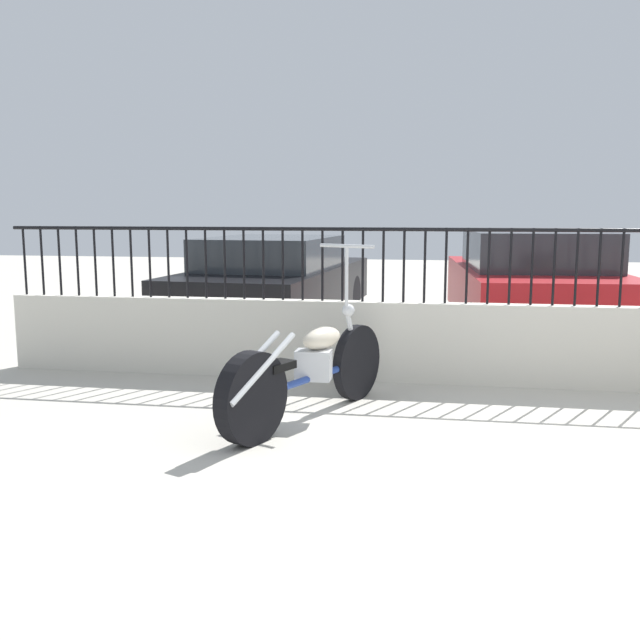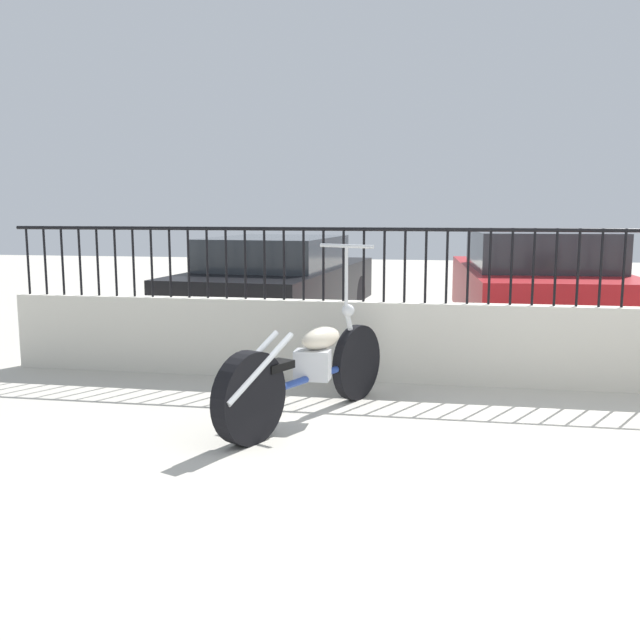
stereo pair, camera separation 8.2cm
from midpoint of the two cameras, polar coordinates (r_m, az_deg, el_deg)
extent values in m
plane|color=#B7B2A5|center=(4.59, 22.81, -13.07)|extent=(40.00, 40.00, 0.00)
cube|color=beige|center=(7.01, 18.37, -2.07)|extent=(10.84, 0.18, 0.78)
cylinder|color=black|center=(8.09, -22.06, 4.46)|extent=(0.02, 0.02, 0.71)
cylinder|color=black|center=(7.99, -20.86, 4.48)|extent=(0.02, 0.02, 0.71)
cylinder|color=black|center=(7.89, -19.63, 4.50)|extent=(0.02, 0.02, 0.71)
cylinder|color=black|center=(7.79, -18.37, 4.51)|extent=(0.02, 0.02, 0.71)
cylinder|color=black|center=(7.70, -17.07, 4.53)|extent=(0.02, 0.02, 0.71)
cylinder|color=black|center=(7.61, -15.75, 4.54)|extent=(0.02, 0.02, 0.71)
cylinder|color=black|center=(7.53, -14.40, 4.55)|extent=(0.02, 0.02, 0.71)
cylinder|color=black|center=(7.45, -13.01, 4.56)|extent=(0.02, 0.02, 0.71)
cylinder|color=black|center=(7.37, -11.60, 4.56)|extent=(0.02, 0.02, 0.71)
cylinder|color=black|center=(7.30, -10.16, 4.57)|extent=(0.02, 0.02, 0.71)
cylinder|color=black|center=(7.23, -8.69, 4.56)|extent=(0.02, 0.02, 0.71)
cylinder|color=black|center=(7.17, -7.20, 4.56)|extent=(0.02, 0.02, 0.71)
cylinder|color=black|center=(7.12, -5.68, 4.55)|extent=(0.02, 0.02, 0.71)
cylinder|color=black|center=(7.06, -4.13, 4.54)|extent=(0.02, 0.02, 0.71)
cylinder|color=black|center=(7.02, -2.57, 4.53)|extent=(0.02, 0.02, 0.71)
cylinder|color=black|center=(6.98, -0.98, 4.51)|extent=(0.02, 0.02, 0.71)
cylinder|color=black|center=(6.94, 0.62, 4.49)|extent=(0.02, 0.02, 0.71)
cylinder|color=black|center=(6.91, 2.23, 4.47)|extent=(0.02, 0.02, 0.71)
cylinder|color=black|center=(6.89, 3.86, 4.44)|extent=(0.02, 0.02, 0.71)
cylinder|color=black|center=(6.87, 5.50, 4.40)|extent=(0.02, 0.02, 0.71)
cylinder|color=black|center=(6.85, 7.15, 4.37)|extent=(0.02, 0.02, 0.71)
cylinder|color=black|center=(6.85, 8.80, 4.33)|extent=(0.02, 0.02, 0.71)
cylinder|color=black|center=(6.84, 10.45, 4.28)|extent=(0.02, 0.02, 0.71)
cylinder|color=black|center=(6.85, 12.11, 4.24)|extent=(0.02, 0.02, 0.71)
cylinder|color=black|center=(6.86, 13.76, 4.19)|extent=(0.02, 0.02, 0.71)
cylinder|color=black|center=(6.87, 15.40, 4.13)|extent=(0.02, 0.02, 0.71)
cylinder|color=black|center=(6.89, 17.04, 4.08)|extent=(0.02, 0.02, 0.71)
cylinder|color=black|center=(6.92, 18.66, 4.02)|extent=(0.02, 0.02, 0.71)
cylinder|color=black|center=(6.95, 20.28, 3.95)|extent=(0.02, 0.02, 0.71)
cylinder|color=black|center=(6.98, 21.87, 3.89)|extent=(0.02, 0.02, 0.71)
cylinder|color=black|center=(7.03, 23.45, 3.82)|extent=(0.02, 0.02, 0.71)
cylinder|color=black|center=(6.90, 18.80, 6.82)|extent=(10.84, 0.04, 0.04)
cylinder|color=black|center=(6.27, 3.34, -3.42)|extent=(0.35, 0.64, 0.66)
cylinder|color=black|center=(5.12, -5.20, -6.23)|extent=(0.40, 0.67, 0.68)
cylinder|color=navy|center=(5.68, -0.49, -4.70)|extent=(0.60, 1.24, 0.06)
cube|color=silver|center=(5.70, -0.20, -3.62)|extent=(0.28, 0.18, 0.24)
ellipsoid|color=beige|center=(5.75, 0.48, -1.46)|extent=(0.37, 0.50, 0.18)
cube|color=black|center=(5.30, -3.15, -3.68)|extent=(0.26, 0.32, 0.06)
cylinder|color=silver|center=(6.15, 2.93, -1.28)|extent=(0.13, 0.22, 0.51)
sphere|color=silver|center=(6.06, 2.65, 0.77)|extent=(0.11, 0.11, 0.11)
cylinder|color=silver|center=(6.00, 2.51, 3.42)|extent=(0.03, 0.03, 0.53)
cylinder|color=silver|center=(5.99, 2.53, 5.93)|extent=(0.49, 0.24, 0.03)
cylinder|color=silver|center=(5.06, -4.26, -3.83)|extent=(0.34, 0.68, 0.41)
cylinder|color=silver|center=(5.15, -5.48, -3.63)|extent=(0.34, 0.68, 0.41)
cylinder|color=black|center=(11.66, -4.71, 2.17)|extent=(0.16, 0.65, 0.64)
cylinder|color=black|center=(11.22, 3.24, 1.93)|extent=(0.16, 0.65, 0.64)
cylinder|color=black|center=(9.09, -10.62, 0.18)|extent=(0.16, 0.65, 0.64)
cylinder|color=black|center=(8.52, -0.58, -0.24)|extent=(0.16, 0.65, 0.64)
cube|color=black|center=(10.05, -2.98, 2.48)|extent=(2.11, 4.64, 0.63)
cube|color=#2D3338|center=(9.79, -3.41, 5.40)|extent=(1.75, 2.29, 0.42)
cylinder|color=black|center=(10.75, 11.32, 1.48)|extent=(0.15, 0.65, 0.64)
cylinder|color=black|center=(11.02, 19.99, 1.29)|extent=(0.15, 0.65, 0.64)
cylinder|color=black|center=(8.17, 12.80, -0.85)|extent=(0.15, 0.65, 0.64)
cylinder|color=black|center=(8.51, 24.02, -1.01)|extent=(0.15, 0.65, 0.64)
cube|color=#AD191E|center=(9.54, 17.00, 1.97)|extent=(2.05, 4.34, 0.70)
cube|color=#2D3338|center=(9.28, 17.39, 5.37)|extent=(1.73, 2.13, 0.46)
camera|label=1|loc=(0.04, -89.62, 0.06)|focal=40.00mm
camera|label=2|loc=(0.04, 90.38, -0.06)|focal=40.00mm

